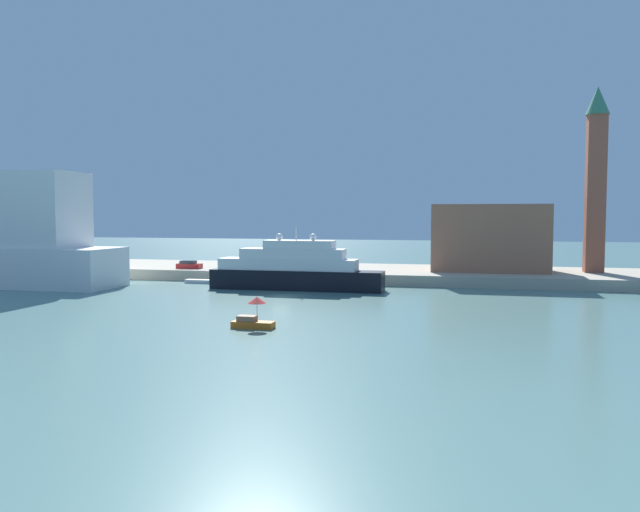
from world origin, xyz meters
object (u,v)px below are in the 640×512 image
(large_yacht, at_px, (294,270))
(mooring_bollard, at_px, (339,271))
(bell_tower, at_px, (596,173))
(parked_car, at_px, (189,265))
(small_motorboat, at_px, (253,317))
(harbor_building, at_px, (490,238))
(person_figure, at_px, (227,262))
(work_barge, at_px, (203,282))

(large_yacht, relative_size, mooring_bollard, 33.05)
(bell_tower, relative_size, parked_car, 7.02)
(small_motorboat, bearing_deg, large_yacht, 99.08)
(harbor_building, bearing_deg, bell_tower, 3.33)
(parked_car, distance_m, mooring_bollard, 27.35)
(harbor_building, relative_size, parked_car, 4.40)
(large_yacht, distance_m, small_motorboat, 32.17)
(large_yacht, relative_size, parked_car, 6.08)
(person_figure, bearing_deg, small_motorboat, -65.01)
(person_figure, bearing_deg, harbor_building, 4.37)
(large_yacht, bearing_deg, work_barge, 163.99)
(work_barge, distance_m, harbor_building, 47.96)
(work_barge, relative_size, harbor_building, 0.32)
(harbor_building, bearing_deg, person_figure, -175.63)
(person_figure, xyz_separation_m, mooring_bollard, (22.10, -6.98, -0.42))
(parked_car, bearing_deg, small_motorboat, -57.56)
(parked_car, bearing_deg, harbor_building, 9.10)
(bell_tower, bearing_deg, person_figure, -175.91)
(parked_car, bearing_deg, person_figure, 42.05)
(parked_car, relative_size, mooring_bollard, 5.43)
(work_barge, bearing_deg, mooring_bollard, 11.40)
(large_yacht, xyz_separation_m, work_barge, (-16.69, 4.79, -2.64))
(small_motorboat, distance_m, harbor_building, 56.70)
(bell_tower, xyz_separation_m, parked_car, (-67.11, -9.08, -15.54))
(work_barge, relative_size, mooring_bollard, 7.64)
(bell_tower, bearing_deg, harbor_building, -176.67)
(large_yacht, height_order, parked_car, large_yacht)
(work_barge, height_order, bell_tower, bell_tower)
(large_yacht, relative_size, small_motorboat, 6.26)
(large_yacht, bearing_deg, harbor_building, 34.62)
(small_motorboat, distance_m, mooring_bollard, 40.87)
(work_barge, xyz_separation_m, parked_car, (-5.69, 6.68, 2.05))
(work_barge, bearing_deg, large_yacht, -16.01)
(harbor_building, height_order, mooring_bollard, harbor_building)
(small_motorboat, height_order, bell_tower, bell_tower)
(work_barge, relative_size, parked_car, 1.41)
(work_barge, relative_size, bell_tower, 0.20)
(small_motorboat, xyz_separation_m, person_figure, (-22.30, 47.83, 1.43))
(harbor_building, bearing_deg, mooring_bollard, -156.02)
(large_yacht, relative_size, bell_tower, 0.87)
(small_motorboat, height_order, person_figure, person_figure)
(large_yacht, xyz_separation_m, person_figure, (-17.23, 16.11, -0.38))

